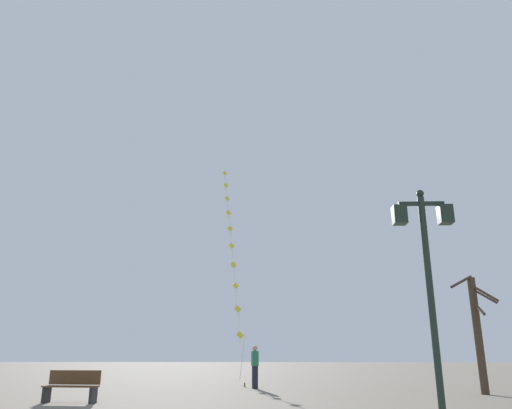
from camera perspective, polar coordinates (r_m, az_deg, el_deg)
The scene contains 6 objects.
ground_plane at distance 22.96m, azimuth 4.01°, elevation -20.31°, with size 160.00×160.00×0.00m, color #756B5B.
twin_lantern_lamp_post at distance 10.87m, azimuth 19.16°, elevation -5.71°, with size 1.25×0.28×4.74m.
kite_train at distance 29.07m, azimuth -2.82°, elevation -4.99°, with size 2.41×11.21×14.28m.
kite_flyer at distance 21.49m, azimuth -0.13°, elevation -18.16°, with size 0.32×0.63×1.71m.
bare_tree at distance 19.99m, azimuth 24.30°, elevation -13.11°, with size 1.74×1.23×4.17m.
park_bench at distance 16.16m, azimuth -20.58°, elevation -19.12°, with size 1.64×0.61×0.89m.
Camera 1 is at (-0.66, -2.92, 1.32)m, focal length 34.51 mm.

